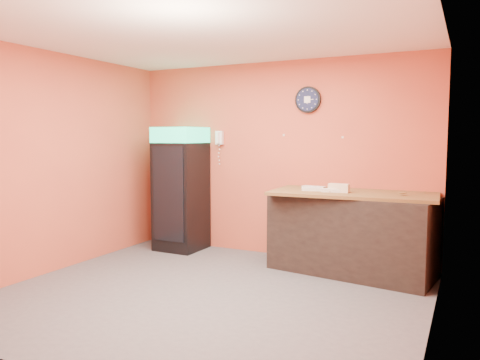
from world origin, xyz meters
The scene contains 15 objects.
floor centered at (0.00, 0.00, 0.00)m, with size 4.50×4.50×0.00m, color #47474C.
back_wall centered at (0.00, 2.00, 1.40)m, with size 4.50×0.02×2.80m, color #C75638.
left_wall centered at (-2.25, 0.00, 1.40)m, with size 0.02×4.00×2.80m, color #C75638.
right_wall centered at (2.25, 0.00, 1.40)m, with size 0.02×4.00×2.80m, color #C75638.
ceiling centered at (0.00, 0.00, 2.80)m, with size 4.50×4.00×0.02m, color white.
beverage_cooler centered at (-1.44, 1.61, 0.91)m, with size 0.67×0.68×1.87m.
prep_counter centered at (1.20, 1.56, 0.50)m, with size 1.99×0.88×1.00m, color black.
wall_clock centered at (0.46, 1.97, 2.24)m, with size 0.36×0.06×0.36m.
wall_phone centered at (-0.93, 1.95, 1.71)m, with size 0.11×0.10×0.20m.
butcher_paper centered at (1.20, 1.56, 1.02)m, with size 2.02×0.97×0.04m, color brown.
sub_roll_stack centered at (1.06, 1.43, 1.09)m, with size 0.26×0.11×0.11m.
wrapped_sandwich_left centered at (0.71, 1.45, 1.05)m, with size 0.27×0.11×0.04m, color silver.
wrapped_sandwich_mid centered at (0.99, 1.42, 1.06)m, with size 0.29×0.12×0.04m, color silver.
wrapped_sandwich_right centered at (0.68, 1.61, 1.06)m, with size 0.30×0.12×0.04m, color silver.
kitchen_tool centered at (0.91, 1.56, 1.06)m, with size 0.06×0.06×0.06m, color silver.
Camera 1 is at (2.51, -4.31, 1.73)m, focal length 35.00 mm.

